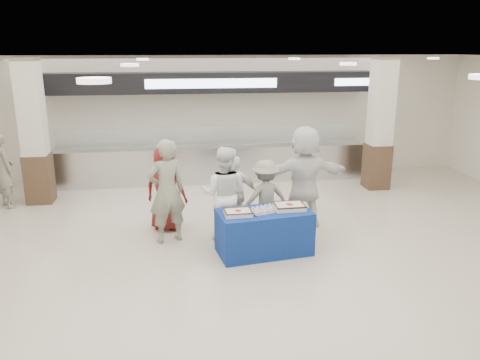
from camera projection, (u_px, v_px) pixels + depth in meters
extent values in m
plane|color=beige|center=(242.00, 275.00, 7.22)|extent=(14.00, 14.00, 0.00)
cube|color=silver|center=(212.00, 164.00, 12.24)|extent=(8.00, 0.80, 0.90)
cube|color=silver|center=(212.00, 146.00, 12.11)|extent=(8.00, 0.85, 0.04)
cube|color=white|center=(213.00, 136.00, 11.73)|extent=(7.60, 0.02, 0.50)
cube|color=black|center=(211.00, 82.00, 11.66)|extent=(8.40, 0.70, 0.50)
cube|color=silver|center=(212.00, 83.00, 11.32)|extent=(3.20, 0.03, 0.22)
cube|color=silver|center=(361.00, 82.00, 11.84)|extent=(1.40, 0.03, 0.18)
cube|color=#3D291B|center=(39.00, 178.00, 10.52)|extent=(0.55, 0.55, 1.10)
cube|color=beige|center=(31.00, 107.00, 10.08)|extent=(0.50, 0.50, 2.10)
cube|color=#3D291B|center=(377.00, 166.00, 11.61)|extent=(0.55, 0.55, 1.10)
cube|color=beige|center=(382.00, 101.00, 11.17)|extent=(0.50, 0.50, 2.10)
cube|color=navy|center=(264.00, 232.00, 7.93)|extent=(1.65, 1.00, 0.75)
cube|color=white|center=(238.00, 213.00, 7.65)|extent=(0.46, 0.36, 0.07)
cube|color=#462814|center=(238.00, 210.00, 7.63)|extent=(0.46, 0.36, 0.02)
cylinder|color=#B02419|center=(238.00, 211.00, 7.64)|extent=(0.10, 0.10, 0.01)
cube|color=white|center=(289.00, 207.00, 7.93)|extent=(0.51, 0.40, 0.08)
cube|color=#462814|center=(289.00, 204.00, 7.91)|extent=(0.51, 0.40, 0.02)
cylinder|color=#B02419|center=(289.00, 204.00, 7.92)|extent=(0.11, 0.11, 0.01)
cube|color=silver|center=(263.00, 211.00, 7.79)|extent=(0.50, 0.44, 0.02)
imported|color=maroon|center=(166.00, 188.00, 8.87)|extent=(0.92, 0.76, 1.63)
imported|color=gray|center=(167.00, 191.00, 8.26)|extent=(0.80, 0.66, 1.88)
imported|color=white|center=(224.00, 194.00, 8.34)|extent=(1.02, 0.91, 1.74)
imported|color=white|center=(236.00, 194.00, 8.84)|extent=(0.92, 0.57, 1.46)
imported|color=gray|center=(265.00, 198.00, 8.62)|extent=(1.01, 0.71, 1.44)
imported|color=white|center=(304.00, 177.00, 8.99)|extent=(1.88, 0.73, 1.99)
imported|color=gray|center=(4.00, 170.00, 10.11)|extent=(0.71, 0.73, 1.68)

